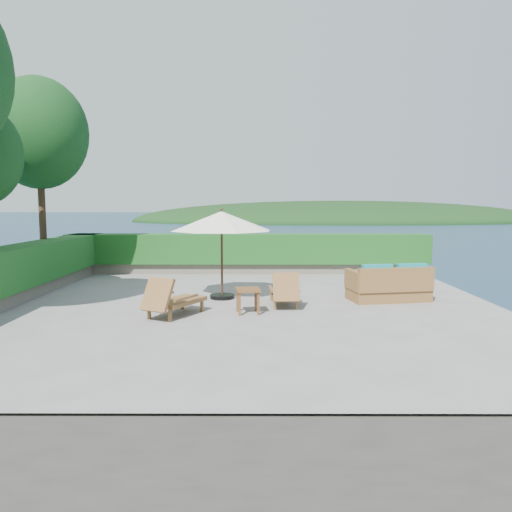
{
  "coord_description": "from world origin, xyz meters",
  "views": [
    {
      "loc": [
        0.34,
        -11.48,
        2.39
      ],
      "look_at": [
        0.3,
        0.8,
        1.1
      ],
      "focal_mm": 35.0,
      "sensor_mm": 36.0,
      "label": 1
    }
  ],
  "objects_px": {
    "lounge_left": "(172,299)",
    "wicker_loveseat": "(389,286)",
    "patio_umbrella": "(222,222)",
    "side_table": "(248,293)",
    "lounge_right": "(284,291)"
  },
  "relations": [
    {
      "from": "lounge_left",
      "to": "lounge_right",
      "type": "xyz_separation_m",
      "value": [
        2.43,
        1.11,
        -0.02
      ]
    },
    {
      "from": "patio_umbrella",
      "to": "side_table",
      "type": "relative_size",
      "value": 5.54
    },
    {
      "from": "patio_umbrella",
      "to": "wicker_loveseat",
      "type": "height_order",
      "value": "patio_umbrella"
    },
    {
      "from": "patio_umbrella",
      "to": "lounge_left",
      "type": "height_order",
      "value": "patio_umbrella"
    },
    {
      "from": "side_table",
      "to": "wicker_loveseat",
      "type": "distance_m",
      "value": 3.75
    },
    {
      "from": "lounge_left",
      "to": "side_table",
      "type": "bearing_deg",
      "value": 39.39
    },
    {
      "from": "patio_umbrella",
      "to": "lounge_right",
      "type": "height_order",
      "value": "patio_umbrella"
    },
    {
      "from": "lounge_left",
      "to": "wicker_loveseat",
      "type": "distance_m",
      "value": 5.36
    },
    {
      "from": "side_table",
      "to": "patio_umbrella",
      "type": "bearing_deg",
      "value": 111.71
    },
    {
      "from": "lounge_left",
      "to": "wicker_loveseat",
      "type": "height_order",
      "value": "wicker_loveseat"
    },
    {
      "from": "patio_umbrella",
      "to": "wicker_loveseat",
      "type": "xyz_separation_m",
      "value": [
        4.15,
        -0.28,
        -1.57
      ]
    },
    {
      "from": "lounge_left",
      "to": "side_table",
      "type": "xyz_separation_m",
      "value": [
        1.6,
        0.32,
        0.08
      ]
    },
    {
      "from": "lounge_left",
      "to": "wicker_loveseat",
      "type": "xyz_separation_m",
      "value": [
        5.06,
        1.77,
        -0.0
      ]
    },
    {
      "from": "patio_umbrella",
      "to": "wicker_loveseat",
      "type": "distance_m",
      "value": 4.45
    },
    {
      "from": "lounge_left",
      "to": "lounge_right",
      "type": "bearing_deg",
      "value": 52.5
    }
  ]
}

